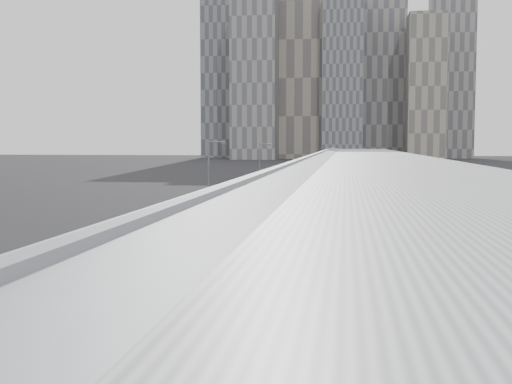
% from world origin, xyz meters
% --- Properties ---
extents(sidewalk, '(10.00, 170.00, 0.12)m').
position_xyz_m(sidewalk, '(9.00, 55.00, 0.06)').
color(sidewalk, gray).
rests_on(sidewalk, ground).
extents(lane_line, '(0.12, 160.00, 0.02)m').
position_xyz_m(lane_line, '(-1.50, 55.00, 0.01)').
color(lane_line, gold).
rests_on(lane_line, ground).
extents(depot, '(12.45, 160.40, 7.20)m').
position_xyz_m(depot, '(12.99, 55.00, 3.51)').
color(depot, gray).
rests_on(depot, ground).
extents(skyline, '(145.00, 64.00, 120.00)m').
position_xyz_m(skyline, '(-2.90, 324.16, 50.85)').
color(skyline, slate).
rests_on(skyline, ground).
extents(bus_0, '(3.77, 13.38, 3.86)m').
position_xyz_m(bus_0, '(2.25, 5.76, 1.63)').
color(bus_0, '#B3B4BE').
rests_on(bus_0, ground).
extents(bus_1, '(3.12, 12.85, 3.73)m').
position_xyz_m(bus_1, '(2.68, 20.24, 1.57)').
color(bus_1, '#161833').
rests_on(bus_1, ground).
extents(bus_2, '(2.94, 12.38, 3.59)m').
position_xyz_m(bus_2, '(1.93, 32.57, 1.52)').
color(bus_2, silver).
rests_on(bus_2, ground).
extents(bus_3, '(3.03, 12.48, 3.62)m').
position_xyz_m(bus_3, '(1.79, 46.59, 1.53)').
color(bus_3, gray).
rests_on(bus_3, ground).
extents(bus_4, '(2.91, 13.10, 3.82)m').
position_xyz_m(bus_4, '(2.19, 63.61, 1.61)').
color(bus_4, '#9FA3A9').
rests_on(bus_4, ground).
extents(bus_5, '(3.28, 13.62, 3.95)m').
position_xyz_m(bus_5, '(2.26, 74.38, 1.67)').
color(bus_5, black).
rests_on(bus_5, ground).
extents(bus_6, '(3.26, 12.51, 3.62)m').
position_xyz_m(bus_6, '(1.77, 90.33, 1.53)').
color(bus_6, silver).
rests_on(bus_6, ground).
extents(bus_7, '(3.54, 13.06, 3.77)m').
position_xyz_m(bus_7, '(2.29, 105.93, 1.59)').
color(bus_7, gray).
rests_on(bus_7, ground).
extents(bus_8, '(3.80, 13.02, 3.75)m').
position_xyz_m(bus_8, '(2.03, 116.66, 1.58)').
color(bus_8, '#A5A8AF').
rests_on(bus_8, ground).
extents(bus_9, '(3.67, 13.42, 3.87)m').
position_xyz_m(bus_9, '(2.48, 131.00, 1.64)').
color(bus_9, black).
rests_on(bus_9, ground).
extents(bus_10, '(3.43, 12.40, 3.58)m').
position_xyz_m(bus_10, '(1.84, 146.70, 1.51)').
color(bus_10, silver).
rests_on(bus_10, ground).
extents(tree_0, '(1.36, 1.36, 3.74)m').
position_xyz_m(tree_0, '(6.12, 5.58, 3.00)').
color(tree_0, black).
rests_on(tree_0, ground).
extents(tree_1, '(1.53, 1.53, 4.51)m').
position_xyz_m(tree_1, '(6.03, 29.80, 3.68)').
color(tree_1, black).
rests_on(tree_1, ground).
extents(tree_2, '(1.25, 1.25, 3.56)m').
position_xyz_m(tree_2, '(6.18, 55.56, 2.87)').
color(tree_2, black).
rests_on(tree_2, ground).
extents(tree_3, '(2.66, 2.66, 4.74)m').
position_xyz_m(tree_3, '(5.47, 83.15, 3.40)').
color(tree_3, black).
rests_on(tree_3, ground).
extents(tree_4, '(2.99, 2.99, 4.57)m').
position_xyz_m(tree_4, '(5.31, 104.38, 3.07)').
color(tree_4, black).
rests_on(tree_4, ground).
extents(tree_5, '(1.58, 1.58, 4.34)m').
position_xyz_m(tree_5, '(6.01, 126.18, 3.50)').
color(tree_5, black).
rests_on(tree_5, ground).
extents(street_lamp_near, '(2.04, 0.22, 8.48)m').
position_xyz_m(street_lamp_near, '(-4.86, 52.65, 4.92)').
color(street_lamp_near, '#59595E').
rests_on(street_lamp_near, ground).
extents(street_lamp_far, '(2.04, 0.22, 8.14)m').
position_xyz_m(street_lamp_far, '(-4.06, 89.43, 4.75)').
color(street_lamp_far, '#59595E').
rests_on(street_lamp_far, ground).
extents(shipping_container, '(3.85, 6.08, 2.43)m').
position_xyz_m(shipping_container, '(-6.17, 103.59, 1.22)').
color(shipping_container, '#144216').
rests_on(shipping_container, ground).
extents(suv, '(3.52, 5.55, 1.43)m').
position_xyz_m(suv, '(-2.91, 123.36, 0.71)').
color(suv, black).
rests_on(suv, ground).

